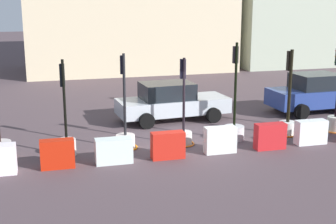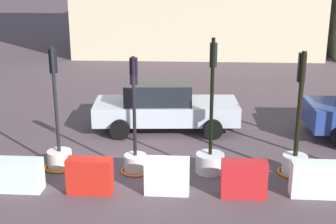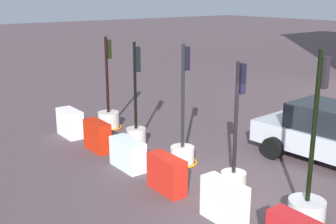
{
  "view_description": "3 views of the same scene",
  "coord_description": "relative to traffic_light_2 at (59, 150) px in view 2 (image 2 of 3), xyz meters",
  "views": [
    {
      "loc": [
        -4.63,
        -14.66,
        4.87
      ],
      "look_at": [
        -0.63,
        -0.33,
        1.25
      ],
      "focal_mm": 50.22,
      "sensor_mm": 36.0,
      "label": 1
    },
    {
      "loc": [
        1.46,
        -11.0,
        5.05
      ],
      "look_at": [
        0.81,
        0.3,
        1.5
      ],
      "focal_mm": 50.44,
      "sensor_mm": 36.0,
      "label": 2
    },
    {
      "loc": [
        6.29,
        -6.73,
        4.36
      ],
      "look_at": [
        -2.37,
        -0.1,
        1.36
      ],
      "focal_mm": 46.23,
      "sensor_mm": 36.0,
      "label": 3
    }
  ],
  "objects": [
    {
      "name": "traffic_light_3",
      "position": [
        1.98,
        -0.12,
        0.06
      ],
      "size": [
        0.76,
        0.76,
        2.97
      ],
      "color": "beige",
      "rests_on": "ground_plane"
    },
    {
      "name": "construction_barrier_4",
      "position": [
        2.86,
        -1.29,
        -0.05
      ],
      "size": [
        1.03,
        0.39,
        0.86
      ],
      "color": "silver",
      "rests_on": "ground_plane"
    },
    {
      "name": "construction_barrier_2",
      "position": [
        -0.6,
        -1.33,
        -0.1
      ],
      "size": [
        1.12,
        0.47,
        0.77
      ],
      "color": "silver",
      "rests_on": "ground_plane"
    },
    {
      "name": "car_silver_hatchback",
      "position": [
        2.49,
        3.17,
        0.28
      ],
      "size": [
        4.61,
        2.3,
        1.56
      ],
      "color": "#AEB7BF",
      "rests_on": "ground_plane"
    },
    {
      "name": "traffic_light_4",
      "position": [
        3.88,
        -0.04,
        0.06
      ],
      "size": [
        0.72,
        0.72,
        3.42
      ],
      "color": "#BDBCBF",
      "rests_on": "ground_plane"
    },
    {
      "name": "construction_barrier_3",
      "position": [
        1.09,
        -1.36,
        -0.06
      ],
      "size": [
        1.04,
        0.41,
        0.84
      ],
      "color": "red",
      "rests_on": "ground_plane"
    },
    {
      "name": "ground_plane",
      "position": [
        1.98,
        -0.09,
        -0.48
      ],
      "size": [
        120.0,
        120.0,
        0.0
      ],
      "primitive_type": "plane",
      "color": "#4D3E43"
    },
    {
      "name": "traffic_light_5",
      "position": [
        6.0,
        -0.0,
        0.12
      ],
      "size": [
        0.84,
        0.84,
        3.12
      ],
      "color": "silver",
      "rests_on": "ground_plane"
    },
    {
      "name": "traffic_light_2",
      "position": [
        0.0,
        0.0,
        0.0
      ],
      "size": [
        0.81,
        0.81,
        3.16
      ],
      "color": "beige",
      "rests_on": "ground_plane"
    },
    {
      "name": "construction_barrier_6",
      "position": [
        6.2,
        -1.23,
        -0.07
      ],
      "size": [
        1.08,
        0.42,
        0.83
      ],
      "color": "white",
      "rests_on": "ground_plane"
    },
    {
      "name": "construction_barrier_5",
      "position": [
        4.6,
        -1.35,
        -0.05
      ],
      "size": [
        1.03,
        0.4,
        0.86
      ],
      "color": "red",
      "rests_on": "ground_plane"
    }
  ]
}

